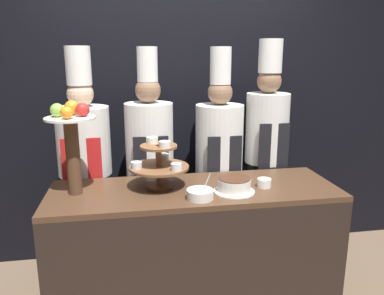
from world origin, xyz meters
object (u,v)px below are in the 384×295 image
(chef_center_left, at_px, (150,159))
(chef_center_right, at_px, (219,157))
(cake_round, at_px, (234,185))
(cup_white, at_px, (264,183))
(tiered_stand, at_px, (159,163))
(serving_bowl_near, at_px, (199,194))
(fruit_pedestal, at_px, (72,135))
(chef_left, at_px, (85,162))
(chef_right, at_px, (266,146))

(chef_center_left, height_order, chef_center_right, chef_center_right)
(cake_round, distance_m, cup_white, 0.23)
(cake_round, relative_size, chef_center_right, 0.14)
(tiered_stand, bearing_deg, serving_bowl_near, -47.69)
(cake_round, relative_size, chef_center_left, 0.15)
(serving_bowl_near, height_order, chef_center_right, chef_center_right)
(serving_bowl_near, relative_size, chef_center_right, 0.09)
(serving_bowl_near, distance_m, chef_center_right, 0.77)
(fruit_pedestal, xyz_separation_m, chef_left, (0.01, 0.49, -0.31))
(tiered_stand, relative_size, chef_left, 0.22)
(chef_right, bearing_deg, chef_center_right, -179.99)
(fruit_pedestal, xyz_separation_m, chef_center_left, (0.50, 0.49, -0.31))
(cake_round, xyz_separation_m, chef_left, (-0.98, 0.63, 0.02))
(chef_center_right, bearing_deg, cup_white, -73.86)
(cake_round, height_order, chef_left, chef_left)
(fruit_pedestal, relative_size, serving_bowl_near, 3.55)
(cup_white, xyz_separation_m, chef_left, (-1.20, 0.58, 0.04))
(serving_bowl_near, height_order, chef_left, chef_left)
(serving_bowl_near, xyz_separation_m, chef_center_right, (0.29, 0.71, 0.03))
(tiered_stand, relative_size, cup_white, 4.29)
(fruit_pedestal, bearing_deg, cup_white, -4.33)
(fruit_pedestal, relative_size, cake_round, 2.21)
(serving_bowl_near, distance_m, chef_right, 0.99)
(tiered_stand, relative_size, chef_right, 0.21)
(fruit_pedestal, height_order, cup_white, fruit_pedestal)
(cake_round, bearing_deg, chef_center_right, 85.09)
(cake_round, distance_m, chef_left, 1.17)
(chef_left, height_order, chef_center_right, chef_left)
(chef_left, bearing_deg, chef_right, 0.00)
(chef_left, relative_size, chef_center_right, 1.00)
(tiered_stand, xyz_separation_m, fruit_pedestal, (-0.53, -0.02, 0.21))
(cup_white, distance_m, chef_right, 0.63)
(fruit_pedestal, xyz_separation_m, cup_white, (1.21, -0.09, -0.35))
(chef_center_right, height_order, chef_right, chef_right)
(cake_round, xyz_separation_m, cup_white, (0.22, 0.06, -0.02))
(chef_center_right, bearing_deg, serving_bowl_near, -112.53)
(tiered_stand, distance_m, chef_left, 0.71)
(cake_round, xyz_separation_m, chef_right, (0.45, 0.63, 0.09))
(chef_right, bearing_deg, tiered_stand, -152.83)
(chef_right, bearing_deg, serving_bowl_near, -134.03)
(cup_white, xyz_separation_m, chef_center_left, (-0.72, 0.58, 0.04))
(cake_round, distance_m, serving_bowl_near, 0.25)
(chef_center_right, distance_m, chef_right, 0.40)
(chef_center_right, bearing_deg, tiered_stand, -137.92)
(chef_center_left, xyz_separation_m, chef_right, (0.94, 0.00, 0.07))
(chef_left, bearing_deg, cake_round, -32.79)
(serving_bowl_near, xyz_separation_m, chef_left, (-0.74, 0.71, 0.04))
(tiered_stand, xyz_separation_m, chef_right, (0.91, 0.47, -0.03))
(chef_left, xyz_separation_m, chef_center_right, (1.04, -0.00, -0.01))
(tiered_stand, relative_size, fruit_pedestal, 0.68)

